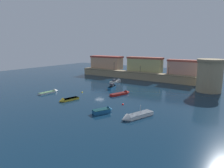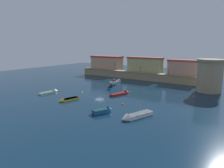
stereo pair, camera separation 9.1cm
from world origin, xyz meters
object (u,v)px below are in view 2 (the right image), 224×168
Objects in this scene: moored_boat_3 at (67,100)px; mooring_buoy_1 at (123,105)px; moored_boat_4 at (134,116)px; mooring_buoy_0 at (82,92)px; moored_boat_6 at (104,111)px; moored_boat_5 at (122,93)px; moored_boat_1 at (51,92)px; quay_lamp_0 at (114,64)px; fortress_tower at (210,75)px; quay_lamp_2 at (169,69)px; quay_lamp_1 at (140,67)px; moored_boat_2 at (117,81)px; moored_boat_0 at (113,87)px.

moored_boat_3 is 13.82m from mooring_buoy_1.
moored_boat_4 is 15.91× the size of mooring_buoy_0.
moored_boat_4 reaches higher than moored_boat_6.
moored_boat_1 is at bearing 136.80° from moored_boat_5.
quay_lamp_0 is 49.70m from moored_boat_4.
fortress_tower is at bearing -11.48° from quay_lamp_0.
moored_boat_1 is at bearing -96.81° from moored_boat_3.
moored_boat_1 is (-22.44, -34.53, -4.74)m from quay_lamp_2.
quay_lamp_1 is 26.20m from moored_boat_5.
moored_boat_1 is at bearing -78.79° from moored_boat_4.
quay_lamp_0 is 0.61× the size of moored_boat_1.
moored_boat_5 is 1.47× the size of moored_boat_6.
quay_lamp_1 is 12.04m from moored_boat_2.
mooring_buoy_1 is (-6.15, 5.98, -0.36)m from moored_boat_4.
quay_lamp_0 is 23.89m from moored_boat_0.
fortress_tower is 30.62m from moored_boat_2.
mooring_buoy_0 is at bearing 146.62° from moored_boat_0.
moored_boat_1 reaches higher than mooring_buoy_1.
moored_boat_2 reaches higher than moored_boat_5.
moored_boat_2 is (-4.32, -10.29, -4.52)m from quay_lamp_1.
moored_boat_5 is at bearing -100.34° from quay_lamp_2.
moored_boat_0 is at bearing 70.61° from moored_boat_5.
fortress_tower is at bearing -83.30° from moored_boat_2.
fortress_tower is 2.51× the size of quay_lamp_0.
fortress_tower reaches higher than moored_boat_5.
quay_lamp_2 reaches higher than quay_lamp_1.
fortress_tower is 40.64m from moored_boat_3.
quay_lamp_1 is at bearing 82.59° from mooring_buoy_0.
moored_boat_1 reaches higher than mooring_buoy_0.
moored_boat_6 is at bearing 93.30° from moored_boat_3.
fortress_tower is 45.88m from moored_boat_1.
quay_lamp_0 is 0.61× the size of moored_boat_2.
mooring_buoy_0 is (-15.16, -29.41, -4.98)m from quay_lamp_2.
moored_boat_4 is at bearing -122.85° from moored_boat_5.
quay_lamp_1 is 0.64× the size of moored_boat_6.
moored_boat_0 is 18.62m from moored_boat_1.
quay_lamp_1 is at bearing 40.33° from moored_boat_6.
moored_boat_0 is 1.13× the size of moored_boat_6.
quay_lamp_0 is (-38.19, 7.76, 0.60)m from fortress_tower.
moored_boat_3 is at bearing 105.54° from moored_boat_6.
quay_lamp_0 is 12.32m from quay_lamp_1.
quay_lamp_2 is 0.56× the size of moored_boat_3.
moored_boat_1 is (-11.32, -14.77, -0.31)m from moored_boat_0.
moored_boat_4 is (18.10, -38.99, -4.54)m from quay_lamp_1.
moored_boat_6 reaches higher than mooring_buoy_1.
moored_boat_4 is 18.08m from moored_boat_5.
mooring_buoy_1 is at bearing 21.49° from moored_boat_6.
fortress_tower is at bearing 36.09° from mooring_buoy_0.
moored_boat_2 is (-15.66, -10.29, -4.60)m from quay_lamp_2.
moored_boat_1 is at bearing 100.92° from moored_boat_6.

